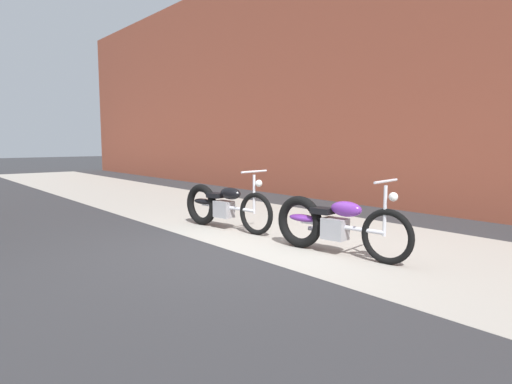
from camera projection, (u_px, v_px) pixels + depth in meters
name	position (u px, v px, depth m)	size (l,w,h in m)	color
ground_plane	(235.00, 252.00, 6.01)	(80.00, 80.00, 0.00)	#2D2D30
sidewalk_slab	(322.00, 235.00, 7.12)	(36.00, 3.50, 0.01)	#9E998E
brick_building_wall	(441.00, 53.00, 8.93)	(36.00, 0.50, 6.47)	brown
motorcycle_black	(221.00, 205.00, 7.60)	(2.00, 0.61, 1.03)	black
motorcycle_purple	(330.00, 224.00, 5.90)	(2.00, 0.61, 1.03)	black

